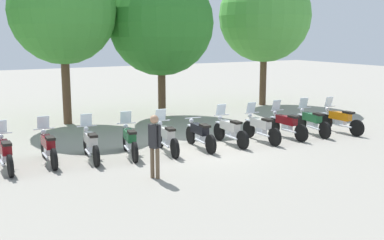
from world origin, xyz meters
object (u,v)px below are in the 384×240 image
(motorcycle_2, at_px, (91,144))
(motorcycle_3, at_px, (130,140))
(motorcycle_7, at_px, (261,127))
(motorcycle_5, at_px, (200,134))
(motorcycle_9, at_px, (312,121))
(motorcycle_10, at_px, (340,120))
(motorcycle_8, at_px, (286,124))
(motorcycle_4, at_px, (166,137))
(motorcycle_6, at_px, (230,130))
(motorcycle_0, at_px, (5,152))
(person_0, at_px, (155,141))
(motorcycle_1, at_px, (48,147))
(tree_3, at_px, (265,16))
(tree_2, at_px, (161,23))
(tree_1, at_px, (62,11))

(motorcycle_2, distance_m, motorcycle_3, 1.24)
(motorcycle_2, xyz_separation_m, motorcycle_7, (6.16, -0.52, 0.00))
(motorcycle_5, distance_m, motorcycle_9, 4.93)
(motorcycle_7, distance_m, motorcycle_10, 3.70)
(motorcycle_8, bearing_deg, motorcycle_4, 87.16)
(motorcycle_6, bearing_deg, motorcycle_0, 87.65)
(motorcycle_9, relative_size, person_0, 1.25)
(motorcycle_2, height_order, motorcycle_5, motorcycle_2)
(motorcycle_1, distance_m, tree_3, 15.01)
(motorcycle_1, xyz_separation_m, motorcycle_7, (7.39, -0.75, 0.00))
(motorcycle_5, bearing_deg, tree_3, -44.87)
(motorcycle_3, distance_m, tree_2, 8.29)
(motorcycle_1, height_order, motorcycle_2, same)
(motorcycle_1, bearing_deg, motorcycle_2, -99.12)
(motorcycle_7, height_order, tree_3, tree_3)
(motorcycle_0, height_order, tree_1, tree_1)
(motorcycle_10, distance_m, tree_1, 12.20)
(motorcycle_4, height_order, motorcycle_7, same)
(motorcycle_7, relative_size, motorcycle_10, 1.00)
(motorcycle_10, bearing_deg, motorcycle_5, 83.16)
(motorcycle_7, bearing_deg, motorcycle_9, -89.71)
(motorcycle_7, xyz_separation_m, person_0, (-5.20, -2.17, 0.51))
(motorcycle_0, height_order, motorcycle_7, same)
(motorcycle_7, relative_size, tree_2, 0.32)
(motorcycle_5, height_order, motorcycle_7, motorcycle_7)
(motorcycle_0, relative_size, motorcycle_9, 1.00)
(motorcycle_9, distance_m, tree_1, 11.16)
(motorcycle_2, xyz_separation_m, motorcycle_10, (9.85, -0.81, 0.00))
(motorcycle_2, xyz_separation_m, motorcycle_8, (7.39, -0.49, 0.00))
(motorcycle_9, xyz_separation_m, motorcycle_10, (1.22, -0.28, 0.00))
(person_0, distance_m, tree_3, 14.66)
(motorcycle_0, distance_m, motorcycle_7, 8.65)
(tree_1, distance_m, tree_2, 4.43)
(motorcycle_2, height_order, tree_1, tree_1)
(motorcycle_10, bearing_deg, tree_1, 48.70)
(motorcycle_6, distance_m, person_0, 4.63)
(motorcycle_7, distance_m, motorcycle_8, 1.23)
(motorcycle_8, bearing_deg, motorcycle_9, -92.71)
(motorcycle_4, height_order, tree_2, tree_2)
(motorcycle_4, relative_size, tree_3, 0.30)
(tree_1, relative_size, tree_3, 0.98)
(motorcycle_9, bearing_deg, motorcycle_4, 95.80)
(tree_1, height_order, tree_3, tree_3)
(motorcycle_2, height_order, tree_2, tree_2)
(motorcycle_0, relative_size, motorcycle_3, 1.01)
(person_0, height_order, tree_3, tree_3)
(motorcycle_8, distance_m, tree_3, 9.29)
(motorcycle_7, distance_m, tree_3, 9.95)
(motorcycle_10, distance_m, tree_3, 8.71)
(motorcycle_2, relative_size, motorcycle_10, 1.00)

